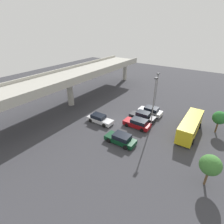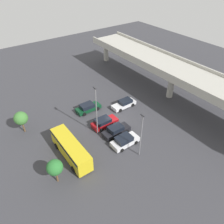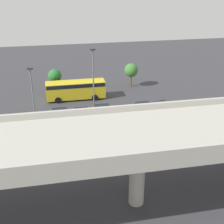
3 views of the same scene
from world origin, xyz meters
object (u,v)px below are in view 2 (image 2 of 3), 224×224
at_px(parked_car_1, 124,104).
at_px(lamp_post_near_aisle, 96,108).
at_px(lamp_post_mid_lot, 141,132).
at_px(tree_front_left, 21,118).
at_px(tree_front_centre, 55,168).
at_px(parked_car_2, 104,122).
at_px(parked_car_4, 125,141).
at_px(parked_car_3, 116,130).
at_px(shuttle_bus, 71,148).
at_px(parked_car_0, 88,107).

height_order(parked_car_1, lamp_post_near_aisle, lamp_post_near_aisle).
relative_size(lamp_post_mid_lot, tree_front_left, 1.92).
bearing_deg(tree_front_centre, lamp_post_mid_lot, 76.44).
bearing_deg(parked_car_2, parked_car_4, -89.81).
bearing_deg(lamp_post_near_aisle, parked_car_2, 116.08).
distance_m(parked_car_3, lamp_post_near_aisle, 5.31).
relative_size(parked_car_1, parked_car_2, 1.06).
relative_size(lamp_post_near_aisle, tree_front_left, 2.25).
bearing_deg(parked_car_1, shuttle_bus, 20.61).
distance_m(parked_car_1, parked_car_4, 10.14).
height_order(lamp_post_mid_lot, tree_front_centre, lamp_post_mid_lot).
bearing_deg(tree_front_left, lamp_post_mid_lot, 38.44).
bearing_deg(shuttle_bus, lamp_post_near_aisle, -71.78).
xyz_separation_m(parked_car_1, lamp_post_mid_lot, (10.93, -5.88, 3.71)).
bearing_deg(lamp_post_mid_lot, parked_car_4, -172.79).
relative_size(parked_car_4, lamp_post_mid_lot, 0.60).
height_order(parked_car_2, parked_car_4, parked_car_4).
xyz_separation_m(parked_car_1, tree_front_centre, (8.11, -17.55, 1.98)).
xyz_separation_m(parked_car_3, lamp_post_mid_lot, (5.67, -0.00, 3.68)).
xyz_separation_m(parked_car_0, lamp_post_mid_lot, (13.92, 0.39, 3.68)).
xyz_separation_m(lamp_post_mid_lot, tree_front_left, (-15.08, -11.97, -1.64)).
height_order(lamp_post_near_aisle, lamp_post_mid_lot, lamp_post_near_aisle).
height_order(parked_car_1, parked_car_3, parked_car_3).
height_order(parked_car_3, tree_front_left, tree_front_left).
bearing_deg(parked_car_0, parked_car_1, -25.50).
relative_size(parked_car_1, tree_front_left, 1.25).
bearing_deg(tree_front_left, parked_car_0, 84.28).
height_order(parked_car_2, tree_front_centre, tree_front_centre).
height_order(shuttle_bus, tree_front_centre, tree_front_centre).
xyz_separation_m(shuttle_bus, lamp_post_near_aisle, (-1.89, 5.74, 3.46)).
bearing_deg(shuttle_bus, tree_front_centre, 128.91).
xyz_separation_m(lamp_post_near_aisle, tree_front_centre, (4.73, -9.26, -2.40)).
relative_size(parked_car_2, shuttle_bus, 0.53).
relative_size(parked_car_0, parked_car_3, 0.98).
xyz_separation_m(parked_car_2, parked_car_4, (5.58, 0.02, 0.00)).
bearing_deg(tree_front_left, parked_car_1, 76.90).
bearing_deg(parked_car_4, parked_car_3, 82.14).
bearing_deg(parked_car_3, parked_car_4, -97.86).
distance_m(lamp_post_mid_lot, tree_front_left, 19.33).
height_order(parked_car_0, parked_car_4, parked_car_4).
xyz_separation_m(parked_car_0, parked_car_1, (2.99, 6.28, -0.02)).
bearing_deg(parked_car_0, parked_car_2, -89.98).
relative_size(parked_car_1, parked_car_4, 1.09).
bearing_deg(parked_car_3, parked_car_0, 92.75).
bearing_deg(parked_car_4, shuttle_bus, 160.85).
relative_size(lamp_post_near_aisle, lamp_post_mid_lot, 1.17).
bearing_deg(lamp_post_near_aisle, lamp_post_mid_lot, 17.72).
bearing_deg(tree_front_left, tree_front_centre, 1.43).
height_order(lamp_post_near_aisle, tree_front_left, lamp_post_near_aisle).
xyz_separation_m(tree_front_left, tree_front_centre, (12.27, 0.31, -0.08)).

